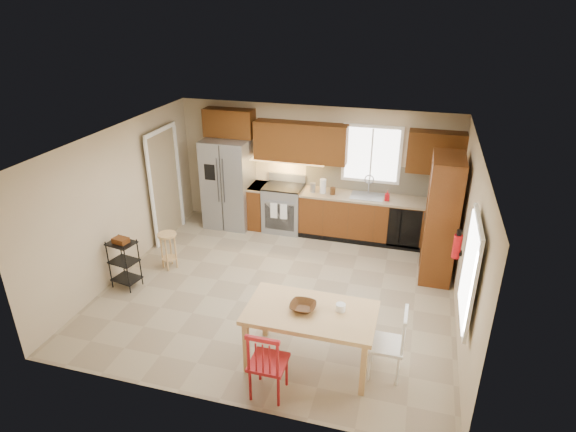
# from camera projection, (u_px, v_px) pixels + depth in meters

# --- Properties ---
(floor) EXTENTS (5.50, 5.50, 0.00)m
(floor) POSITION_uv_depth(u_px,v_px,m) (279.00, 289.00, 7.86)
(floor) COLOR tan
(floor) RESTS_ON ground
(ceiling) EXTENTS (5.50, 5.00, 0.02)m
(ceiling) POSITION_uv_depth(u_px,v_px,m) (278.00, 141.00, 6.82)
(ceiling) COLOR silver
(ceiling) RESTS_ON ground
(wall_back) EXTENTS (5.50, 0.02, 2.50)m
(wall_back) POSITION_uv_depth(u_px,v_px,m) (315.00, 169.00, 9.53)
(wall_back) COLOR #CCB793
(wall_back) RESTS_ON ground
(wall_front) EXTENTS (5.50, 0.02, 2.50)m
(wall_front) POSITION_uv_depth(u_px,v_px,m) (211.00, 315.00, 5.15)
(wall_front) COLOR #CCB793
(wall_front) RESTS_ON ground
(wall_left) EXTENTS (0.02, 5.00, 2.50)m
(wall_left) POSITION_uv_depth(u_px,v_px,m) (121.00, 201.00, 8.01)
(wall_left) COLOR #CCB793
(wall_left) RESTS_ON ground
(wall_right) EXTENTS (0.02, 5.00, 2.50)m
(wall_right) POSITION_uv_depth(u_px,v_px,m) (468.00, 243.00, 6.66)
(wall_right) COLOR #CCB793
(wall_right) RESTS_ON ground
(refrigerator) EXTENTS (0.92, 0.75, 1.82)m
(refrigerator) POSITION_uv_depth(u_px,v_px,m) (228.00, 183.00, 9.76)
(refrigerator) COLOR gray
(refrigerator) RESTS_ON floor
(range_stove) EXTENTS (0.76, 0.63, 0.92)m
(range_stove) POSITION_uv_depth(u_px,v_px,m) (284.00, 208.00, 9.71)
(range_stove) COLOR gray
(range_stove) RESTS_ON floor
(base_cabinet_narrow) EXTENTS (0.30, 0.60, 0.90)m
(base_cabinet_narrow) POSITION_uv_depth(u_px,v_px,m) (258.00, 206.00, 9.87)
(base_cabinet_narrow) COLOR #602E11
(base_cabinet_narrow) RESTS_ON floor
(base_cabinet_run) EXTENTS (2.92, 0.60, 0.90)m
(base_cabinet_run) POSITION_uv_depth(u_px,v_px,m) (375.00, 219.00, 9.28)
(base_cabinet_run) COLOR #602E11
(base_cabinet_run) RESTS_ON floor
(dishwasher) EXTENTS (0.60, 0.02, 0.78)m
(dishwasher) POSITION_uv_depth(u_px,v_px,m) (404.00, 229.00, 8.89)
(dishwasher) COLOR black
(dishwasher) RESTS_ON floor
(backsplash) EXTENTS (2.92, 0.03, 0.55)m
(backsplash) POSITION_uv_depth(u_px,v_px,m) (380.00, 179.00, 9.23)
(backsplash) COLOR beige
(backsplash) RESTS_ON wall_back
(upper_over_fridge) EXTENTS (1.00, 0.35, 0.55)m
(upper_over_fridge) POSITION_uv_depth(u_px,v_px,m) (229.00, 123.00, 9.44)
(upper_over_fridge) COLOR #52280D
(upper_over_fridge) RESTS_ON wall_back
(upper_left_block) EXTENTS (1.80, 0.35, 0.75)m
(upper_left_block) POSITION_uv_depth(u_px,v_px,m) (300.00, 142.00, 9.20)
(upper_left_block) COLOR #52280D
(upper_left_block) RESTS_ON wall_back
(upper_right_block) EXTENTS (1.00, 0.35, 0.75)m
(upper_right_block) POSITION_uv_depth(u_px,v_px,m) (436.00, 152.00, 8.58)
(upper_right_block) COLOR #52280D
(upper_right_block) RESTS_ON wall_back
(window_back) EXTENTS (1.12, 0.04, 1.12)m
(window_back) POSITION_uv_depth(u_px,v_px,m) (372.00, 154.00, 9.07)
(window_back) COLOR white
(window_back) RESTS_ON wall_back
(sink) EXTENTS (0.62, 0.46, 0.16)m
(sink) POSITION_uv_depth(u_px,v_px,m) (367.00, 198.00, 9.16)
(sink) COLOR gray
(sink) RESTS_ON base_cabinet_run
(undercab_glow) EXTENTS (1.60, 0.30, 0.01)m
(undercab_glow) POSITION_uv_depth(u_px,v_px,m) (285.00, 161.00, 9.41)
(undercab_glow) COLOR #FFBF66
(undercab_glow) RESTS_ON wall_back
(soap_bottle) EXTENTS (0.09, 0.09, 0.19)m
(soap_bottle) POSITION_uv_depth(u_px,v_px,m) (387.00, 196.00, 8.92)
(soap_bottle) COLOR #B80C12
(soap_bottle) RESTS_ON base_cabinet_run
(paper_towel) EXTENTS (0.12, 0.12, 0.28)m
(paper_towel) POSITION_uv_depth(u_px,v_px,m) (323.00, 186.00, 9.25)
(paper_towel) COLOR white
(paper_towel) RESTS_ON base_cabinet_run
(canister_steel) EXTENTS (0.11, 0.11, 0.18)m
(canister_steel) POSITION_uv_depth(u_px,v_px,m) (313.00, 187.00, 9.32)
(canister_steel) COLOR gray
(canister_steel) RESTS_ON base_cabinet_run
(canister_wood) EXTENTS (0.10, 0.10, 0.14)m
(canister_wood) POSITION_uv_depth(u_px,v_px,m) (333.00, 191.00, 9.20)
(canister_wood) COLOR #4C2C14
(canister_wood) RESTS_ON base_cabinet_run
(pantry) EXTENTS (0.50, 0.95, 2.10)m
(pantry) POSITION_uv_depth(u_px,v_px,m) (441.00, 218.00, 7.87)
(pantry) COLOR #602E11
(pantry) RESTS_ON floor
(fire_extinguisher) EXTENTS (0.12, 0.12, 0.36)m
(fire_extinguisher) POSITION_uv_depth(u_px,v_px,m) (457.00, 246.00, 6.89)
(fire_extinguisher) COLOR #B80C12
(fire_extinguisher) RESTS_ON wall_right
(window_right) EXTENTS (0.04, 1.02, 1.32)m
(window_right) POSITION_uv_depth(u_px,v_px,m) (470.00, 271.00, 5.59)
(window_right) COLOR white
(window_right) RESTS_ON wall_right
(doorway) EXTENTS (0.04, 0.95, 2.10)m
(doorway) POSITION_uv_depth(u_px,v_px,m) (165.00, 186.00, 9.22)
(doorway) COLOR #8C7A59
(doorway) RESTS_ON wall_left
(dining_table) EXTENTS (1.63, 0.92, 0.79)m
(dining_table) POSITION_uv_depth(u_px,v_px,m) (310.00, 337.00, 6.14)
(dining_table) COLOR tan
(dining_table) RESTS_ON floor
(chair_red) EXTENTS (0.45, 0.45, 0.95)m
(chair_red) POSITION_uv_depth(u_px,v_px,m) (268.00, 361.00, 5.62)
(chair_red) COLOR #AD1A1F
(chair_red) RESTS_ON floor
(chair_white) EXTENTS (0.45, 0.45, 0.95)m
(chair_white) POSITION_uv_depth(u_px,v_px,m) (386.00, 343.00, 5.92)
(chair_white) COLOR white
(chair_white) RESTS_ON floor
(table_bowl) EXTENTS (0.33, 0.33, 0.08)m
(table_bowl) POSITION_uv_depth(u_px,v_px,m) (303.00, 310.00, 6.00)
(table_bowl) COLOR #4C2C14
(table_bowl) RESTS_ON dining_table
(table_jar) EXTENTS (0.12, 0.12, 0.14)m
(table_jar) POSITION_uv_depth(u_px,v_px,m) (341.00, 309.00, 5.96)
(table_jar) COLOR white
(table_jar) RESTS_ON dining_table
(bar_stool) EXTENTS (0.36, 0.36, 0.66)m
(bar_stool) POSITION_uv_depth(u_px,v_px,m) (169.00, 251.00, 8.36)
(bar_stool) COLOR tan
(bar_stool) RESTS_ON floor
(utility_cart) EXTENTS (0.47, 0.40, 0.84)m
(utility_cart) POSITION_uv_depth(u_px,v_px,m) (125.00, 264.00, 7.78)
(utility_cart) COLOR black
(utility_cart) RESTS_ON floor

